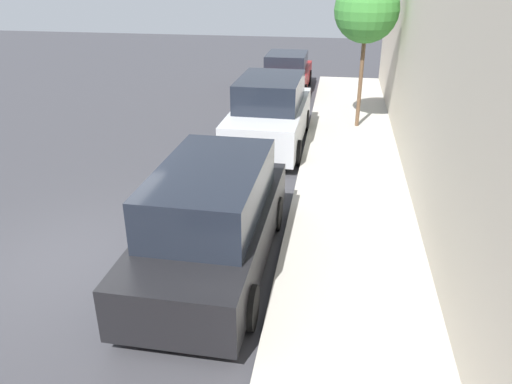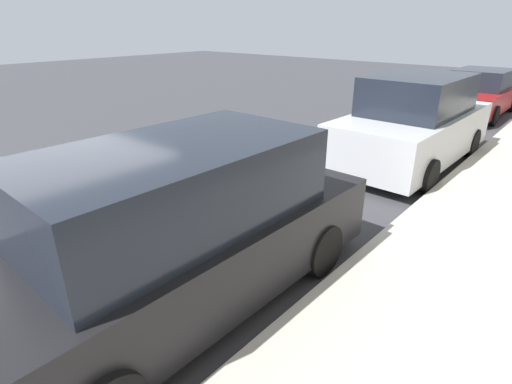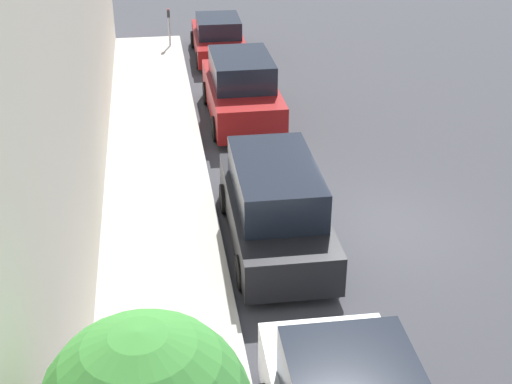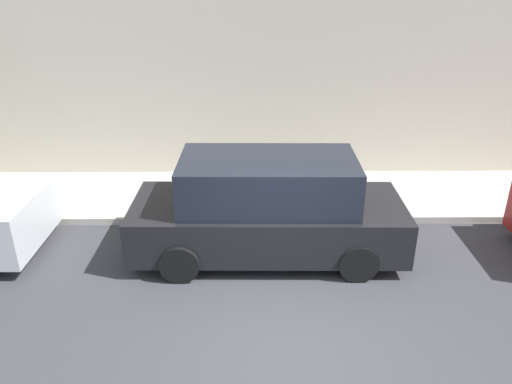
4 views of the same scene
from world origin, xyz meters
TOP-DOWN VIEW (x-y plane):
  - ground_plane at (0.00, 0.00)m, footprint 60.00×60.00m
  - sidewalk at (4.80, 0.00)m, footprint 2.60×32.00m
  - parked_minivan_third at (2.37, 0.23)m, footprint 2.02×4.93m

SIDE VIEW (x-z plane):
  - ground_plane at x=0.00m, z-range 0.00..0.00m
  - sidewalk at x=4.80m, z-range 0.00..0.15m
  - parked_minivan_third at x=2.37m, z-range -0.03..1.87m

